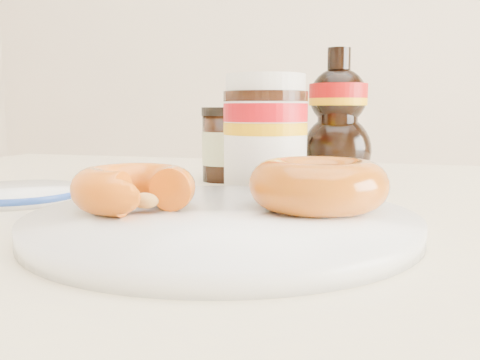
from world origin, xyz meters
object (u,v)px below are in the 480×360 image
(plate, at_px, (222,222))
(donut_whole, at_px, (318,184))
(dark_jar, at_px, (225,145))
(blue_rim_saucer, at_px, (18,193))
(syrup_bottle, at_px, (338,116))
(dining_table, at_px, (326,285))
(nutella_jar, at_px, (265,130))
(donut_bitten, at_px, (134,188))

(plate, bearing_deg, donut_whole, 30.20)
(donut_whole, xyz_separation_m, dark_jar, (-0.16, 0.25, 0.01))
(donut_whole, distance_m, blue_rim_saucer, 0.33)
(syrup_bottle, distance_m, dark_jar, 0.15)
(dining_table, bearing_deg, nutella_jar, 142.56)
(donut_whole, relative_size, dark_jar, 1.15)
(syrup_bottle, relative_size, blue_rim_saucer, 1.31)
(plate, height_order, blue_rim_saucer, plate)
(donut_whole, bearing_deg, plate, -149.80)
(plate, relative_size, dark_jar, 3.09)
(nutella_jar, bearing_deg, syrup_bottle, 59.22)
(donut_bitten, height_order, donut_whole, donut_whole)
(donut_bitten, height_order, nutella_jar, nutella_jar)
(dining_table, bearing_deg, donut_whole, -87.88)
(dining_table, height_order, nutella_jar, nutella_jar)
(blue_rim_saucer, bearing_deg, plate, -17.79)
(syrup_bottle, xyz_separation_m, blue_rim_saucer, (-0.31, -0.24, -0.08))
(dark_jar, height_order, blue_rim_saucer, dark_jar)
(plate, relative_size, blue_rim_saucer, 2.29)
(dining_table, bearing_deg, dark_jar, 136.67)
(dining_table, distance_m, donut_whole, 0.16)
(donut_bitten, bearing_deg, dining_table, 45.25)
(plate, xyz_separation_m, nutella_jar, (-0.01, 0.20, 0.06))
(nutella_jar, bearing_deg, plate, -85.99)
(dining_table, height_order, donut_bitten, donut_bitten)
(dark_jar, relative_size, blue_rim_saucer, 0.74)
(blue_rim_saucer, bearing_deg, donut_whole, -7.30)
(syrup_bottle, bearing_deg, nutella_jar, -120.78)
(dark_jar, bearing_deg, plate, -72.67)
(dining_table, distance_m, blue_rim_saucer, 0.34)
(plate, relative_size, syrup_bottle, 1.74)
(blue_rim_saucer, bearing_deg, dining_table, 10.82)
(syrup_bottle, bearing_deg, plate, -99.77)
(donut_bitten, height_order, dark_jar, dark_jar)
(donut_whole, height_order, syrup_bottle, syrup_bottle)
(donut_bitten, bearing_deg, donut_whole, 15.85)
(nutella_jar, height_order, blue_rim_saucer, nutella_jar)
(donut_whole, bearing_deg, blue_rim_saucer, 172.70)
(nutella_jar, xyz_separation_m, blue_rim_saucer, (-0.24, -0.12, -0.07))
(donut_bitten, xyz_separation_m, nutella_jar, (0.06, 0.21, 0.04))
(donut_bitten, relative_size, blue_rim_saucer, 0.75)
(dining_table, xyz_separation_m, blue_rim_saucer, (-0.32, -0.06, 0.09))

